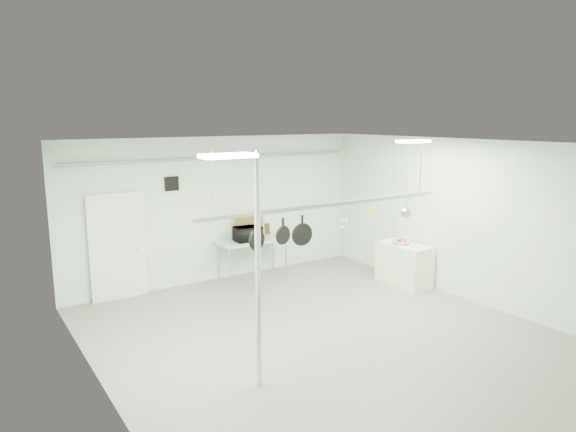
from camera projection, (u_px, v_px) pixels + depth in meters
floor at (330, 340)px, 8.44m from camera, size 8.00×8.00×0.00m
ceiling at (333, 145)px, 7.83m from camera, size 7.00×8.00×0.02m
back_wall at (220, 209)px, 11.40m from camera, size 7.00×0.02×3.20m
right_wall at (472, 222)px, 10.03m from camera, size 0.02×8.00×3.20m
door at (117, 248)px, 10.21m from camera, size 1.10×0.10×2.20m
wall_vent at (172, 184)px, 10.66m from camera, size 0.30×0.04×0.30m
conduit_pipe at (220, 157)px, 11.11m from camera, size 6.60×0.07×0.07m
chrome_pole at (258, 273)px, 6.72m from camera, size 0.08×0.08×3.20m
prep_table at (252, 242)px, 11.55m from camera, size 1.60×0.70×0.91m
side_cabinet at (404, 264)px, 11.21m from camera, size 0.60×1.20×0.90m
pot_rack at (330, 203)px, 8.37m from camera, size 4.80×0.06×1.00m
light_panel_left at (228, 156)px, 5.99m from camera, size 0.65×0.30×0.05m
light_panel_right at (413, 141)px, 9.64m from camera, size 0.65×0.30×0.05m
microwave at (248, 234)px, 11.37m from camera, size 0.61×0.44×0.32m
coffee_canister at (258, 237)px, 11.40m from camera, size 0.15×0.15×0.18m
painting_large at (248, 224)px, 11.77m from camera, size 0.79×0.19×0.58m
painting_small at (264, 229)px, 12.02m from camera, size 0.31×0.11×0.25m
fruit_bowl at (401, 242)px, 11.11m from camera, size 0.45×0.45×0.09m
skillet_left at (257, 235)px, 7.68m from camera, size 0.32×0.14×0.44m
skillet_mid at (283, 230)px, 7.93m from camera, size 0.30×0.12×0.40m
skillet_right at (302, 230)px, 8.14m from camera, size 0.37×0.10×0.49m
whisk at (344, 220)px, 8.59m from camera, size 0.20×0.20×0.36m
grater at (372, 213)px, 8.92m from camera, size 0.10×0.06×0.24m
saucepan at (406, 210)px, 9.39m from camera, size 0.19×0.12×0.31m
fruit_cluster at (401, 240)px, 11.10m from camera, size 0.24×0.24×0.09m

